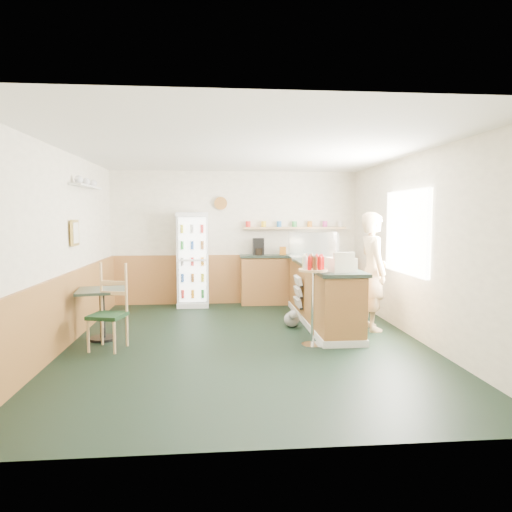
{
  "coord_description": "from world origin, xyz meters",
  "views": [
    {
      "loc": [
        -0.41,
        -6.34,
        1.79
      ],
      "look_at": [
        0.21,
        0.6,
        1.18
      ],
      "focal_mm": 32.0,
      "sensor_mm": 36.0,
      "label": 1
    }
  ],
  "objects": [
    {
      "name": "ground",
      "position": [
        0.0,
        0.0,
        0.0
      ],
      "size": [
        6.0,
        6.0,
        0.0
      ],
      "primitive_type": "plane",
      "color": "black",
      "rests_on": "ground"
    },
    {
      "name": "room_envelope",
      "position": [
        -0.23,
        0.73,
        1.52
      ],
      "size": [
        5.04,
        6.02,
        2.72
      ],
      "color": "white",
      "rests_on": "ground"
    },
    {
      "name": "service_counter",
      "position": [
        1.35,
        1.07,
        0.46
      ],
      "size": [
        0.68,
        3.01,
        1.01
      ],
      "color": "#9F5D33",
      "rests_on": "ground"
    },
    {
      "name": "back_counter",
      "position": [
        1.19,
        2.8,
        0.55
      ],
      "size": [
        2.24,
        0.42,
        1.69
      ],
      "color": "#9F5D33",
      "rests_on": "ground"
    },
    {
      "name": "drinks_fridge",
      "position": [
        -0.86,
        2.74,
        0.93
      ],
      "size": [
        0.62,
        0.53,
        1.87
      ],
      "color": "silver",
      "rests_on": "ground"
    },
    {
      "name": "display_case",
      "position": [
        1.35,
        1.76,
        1.25
      ],
      "size": [
        0.86,
        0.45,
        0.49
      ],
      "color": "silver",
      "rests_on": "service_counter"
    },
    {
      "name": "cash_register",
      "position": [
        1.35,
        -0.08,
        1.11
      ],
      "size": [
        0.39,
        0.41,
        0.2
      ],
      "primitive_type": "cube",
      "rotation": [
        0.0,
        0.0,
        0.16
      ],
      "color": "#EDE4C4",
      "rests_on": "service_counter"
    },
    {
      "name": "shopkeeper",
      "position": [
        2.05,
        0.58,
        0.93
      ],
      "size": [
        0.46,
        0.63,
        1.85
      ],
      "primitive_type": "imported",
      "rotation": [
        0.0,
        0.0,
        1.59
      ],
      "color": "tan",
      "rests_on": "ground"
    },
    {
      "name": "condiment_stand",
      "position": [
        0.92,
        -0.24,
        0.86
      ],
      "size": [
        0.4,
        0.4,
        1.25
      ],
      "rotation": [
        0.0,
        0.0,
        0.32
      ],
      "color": "silver",
      "rests_on": "ground"
    },
    {
      "name": "newspaper_rack",
      "position": [
        0.99,
        1.28,
        0.5
      ],
      "size": [
        0.09,
        0.46,
        0.54
      ],
      "color": "black",
      "rests_on": "ground"
    },
    {
      "name": "cafe_table",
      "position": [
        -2.05,
        0.32,
        0.52
      ],
      "size": [
        0.77,
        0.77,
        0.74
      ],
      "rotation": [
        0.0,
        0.0,
        0.15
      ],
      "color": "black",
      "rests_on": "ground"
    },
    {
      "name": "cafe_chair",
      "position": [
        -1.86,
        -0.08,
        0.6
      ],
      "size": [
        0.52,
        0.52,
        1.15
      ],
      "rotation": [
        0.0,
        0.0,
        -0.25
      ],
      "color": "black",
      "rests_on": "ground"
    },
    {
      "name": "dog_doorstop",
      "position": [
        0.81,
        0.82,
        0.14
      ],
      "size": [
        0.25,
        0.32,
        0.3
      ],
      "rotation": [
        0.0,
        0.0,
        0.2
      ],
      "color": "gray",
      "rests_on": "ground"
    }
  ]
}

